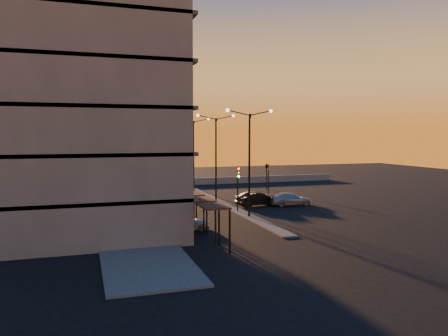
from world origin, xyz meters
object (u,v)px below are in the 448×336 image
at_px(car_hatchback, 185,222).
at_px(car_sedan, 256,199).
at_px(traffic_light_main, 238,182).
at_px(streetlamp_mid, 216,150).
at_px(car_wagon, 291,199).

height_order(car_hatchback, car_sedan, car_sedan).
relative_size(traffic_light_main, car_hatchback, 1.13).
relative_size(streetlamp_mid, traffic_light_main, 2.24).
xyz_separation_m(streetlamp_mid, traffic_light_main, (0.00, -7.13, -2.70)).
distance_m(car_hatchback, car_wagon, 15.32).
relative_size(streetlamp_mid, car_wagon, 2.12).
height_order(streetlamp_mid, car_sedan, streetlamp_mid).
distance_m(car_hatchback, car_sedan, 13.22).
relative_size(traffic_light_main, car_wagon, 0.95).
xyz_separation_m(streetlamp_mid, car_sedan, (3.07, -4.20, -4.87)).
height_order(traffic_light_main, car_sedan, traffic_light_main).
bearing_deg(car_hatchback, streetlamp_mid, -17.90).
bearing_deg(streetlamp_mid, traffic_light_main, -90.00).
bearing_deg(traffic_light_main, car_hatchback, -136.42).
bearing_deg(car_wagon, car_hatchback, 128.07).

